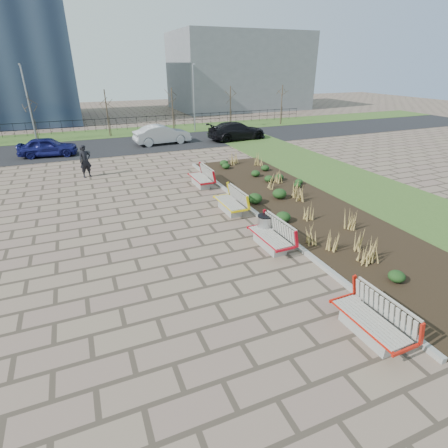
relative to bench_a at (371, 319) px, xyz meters
name	(u,v)px	position (x,y,z in m)	size (l,w,h in m)	color
ground	(216,303)	(-3.00, 2.62, -0.50)	(120.00, 120.00, 0.00)	#72614E
planting_bed	(302,207)	(3.25, 7.62, -0.45)	(4.50, 18.00, 0.10)	black
planting_curb	(257,215)	(0.92, 7.62, -0.42)	(0.16, 18.00, 0.15)	gray
grass_verge_near	(380,194)	(8.00, 7.62, -0.48)	(5.00, 38.00, 0.04)	#33511E
grass_verge_far	(109,133)	(-3.00, 30.62, -0.48)	(80.00, 5.00, 0.04)	#33511E
road	(117,146)	(-3.00, 24.62, -0.49)	(80.00, 7.00, 0.02)	black
bench_a	(371,319)	(0.00, 0.00, 0.00)	(0.90, 2.10, 1.00)	red
bench_b	(270,235)	(0.00, 4.92, 0.00)	(0.90, 2.10, 1.00)	red
bench_c	(230,201)	(0.00, 8.56, 0.00)	(0.90, 2.10, 1.00)	yellow
bench_d	(200,177)	(0.00, 12.56, 0.00)	(0.90, 2.10, 1.00)	#B00B15
litter_bin	(265,227)	(0.21, 5.71, -0.05)	(0.55, 0.55, 0.89)	#B2B2B7
pedestrian	(85,161)	(-5.62, 16.66, 0.44)	(0.69, 0.45, 1.89)	black
car_blue	(48,147)	(-7.88, 23.01, 0.19)	(1.58, 3.93, 1.34)	#131656
car_silver	(162,134)	(0.67, 24.03, 0.28)	(1.60, 4.59, 1.51)	#AEB0B6
car_black	(237,131)	(7.07, 23.25, 0.27)	(2.10, 5.16, 1.50)	black
tree_b	(32,117)	(-9.00, 29.12, 1.54)	(1.40, 1.40, 4.00)	#4C3D2D
tree_c	(107,113)	(-3.00, 29.12, 1.54)	(1.40, 1.40, 4.00)	#4C3D2D
tree_d	(173,110)	(3.00, 29.12, 1.54)	(1.40, 1.40, 4.00)	#4C3D2D
tree_e	(230,107)	(9.00, 29.12, 1.54)	(1.40, 1.40, 4.00)	#4C3D2D
tree_f	(281,105)	(15.00, 29.12, 1.54)	(1.40, 1.40, 4.00)	#4C3D2D
lamp_west	(29,105)	(-9.00, 28.62, 2.54)	(0.24, 0.60, 6.00)	gray
lamp_east	(194,99)	(5.00, 28.62, 2.54)	(0.24, 0.60, 6.00)	gray
railing_fence	(106,124)	(-3.00, 32.12, 0.14)	(44.00, 0.10, 1.20)	black
building_grey	(238,72)	(17.00, 44.62, 4.50)	(18.00, 12.00, 10.00)	slate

